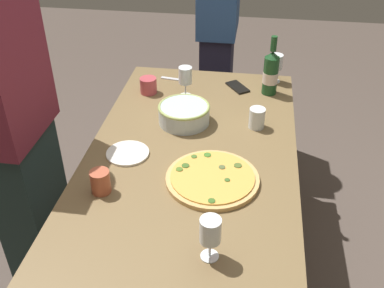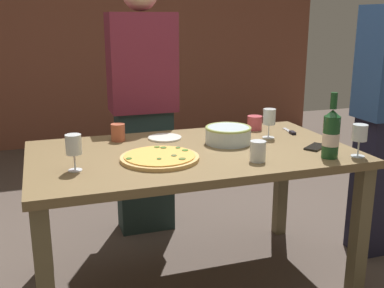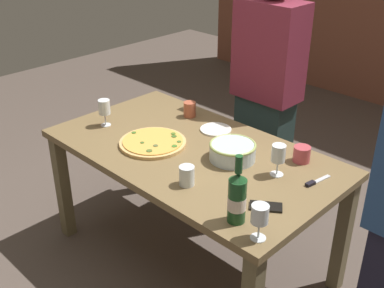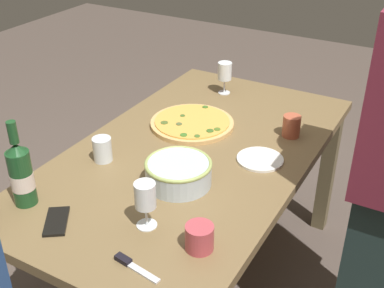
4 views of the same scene
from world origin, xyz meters
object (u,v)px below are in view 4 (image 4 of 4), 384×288
(dining_table, at_px, (192,170))
(wine_glass_far_left, at_px, (145,197))
(wine_bottle, at_px, (21,174))
(pizza_knife, at_px, (131,265))
(serving_bowl, at_px, (178,172))
(cup_ceramic, at_px, (102,149))
(pizza, at_px, (192,123))
(cell_phone, at_px, (57,221))
(cup_amber, at_px, (291,126))
(wine_glass_near_pizza, at_px, (225,73))
(side_plate, at_px, (260,159))
(cup_spare, at_px, (199,237))

(dining_table, height_order, wine_glass_far_left, wine_glass_far_left)
(dining_table, bearing_deg, wine_bottle, -29.20)
(pizza_knife, bearing_deg, serving_bowl, -167.17)
(wine_glass_far_left, relative_size, cup_ceramic, 1.68)
(pizza, relative_size, cup_ceramic, 3.82)
(serving_bowl, distance_m, wine_bottle, 0.54)
(serving_bowl, relative_size, cell_phone, 1.70)
(dining_table, xyz_separation_m, cell_phone, (0.61, -0.16, 0.10))
(serving_bowl, height_order, pizza_knife, serving_bowl)
(pizza, distance_m, pizza_knife, 0.90)
(wine_bottle, distance_m, cup_amber, 1.10)
(wine_glass_near_pizza, relative_size, wine_glass_far_left, 0.99)
(dining_table, distance_m, serving_bowl, 0.28)
(pizza, height_order, side_plate, pizza)
(dining_table, bearing_deg, pizza, -150.66)
(serving_bowl, bearing_deg, cup_ceramic, -88.96)
(pizza, xyz_separation_m, cup_amber, (-0.12, 0.41, 0.03))
(wine_glass_near_pizza, distance_m, cup_spare, 1.17)
(dining_table, distance_m, side_plate, 0.29)
(dining_table, height_order, pizza, pizza)
(cup_amber, xyz_separation_m, cell_phone, (0.93, -0.46, -0.04))
(wine_glass_near_pizza, xyz_separation_m, cell_phone, (1.20, -0.02, -0.10))
(wine_glass_near_pizza, distance_m, side_plate, 0.67)
(cup_ceramic, bearing_deg, wine_bottle, -9.02)
(dining_table, height_order, cell_phone, cell_phone)
(side_plate, bearing_deg, cup_amber, 171.98)
(side_plate, bearing_deg, wine_glass_near_pizza, -141.42)
(serving_bowl, distance_m, wine_glass_near_pizza, 0.84)
(dining_table, height_order, serving_bowl, serving_bowl)
(dining_table, xyz_separation_m, wine_glass_near_pizza, (-0.58, -0.14, 0.20))
(wine_glass_near_pizza, bearing_deg, dining_table, 13.78)
(dining_table, relative_size, side_plate, 8.70)
(pizza, relative_size, serving_bowl, 1.51)
(cup_ceramic, distance_m, cell_phone, 0.40)
(wine_bottle, bearing_deg, serving_bowl, 132.02)
(serving_bowl, relative_size, cup_spare, 2.78)
(serving_bowl, bearing_deg, wine_glass_far_left, 7.57)
(cup_spare, bearing_deg, cup_amber, -179.95)
(serving_bowl, relative_size, side_plate, 1.33)
(wine_glass_far_left, distance_m, side_plate, 0.59)
(serving_bowl, bearing_deg, pizza, -156.75)
(wine_bottle, relative_size, wine_glass_far_left, 1.92)
(pizza, height_order, cup_ceramic, cup_ceramic)
(pizza_knife, bearing_deg, wine_glass_near_pizza, -165.87)
(wine_bottle, bearing_deg, pizza_knife, 81.20)
(wine_glass_near_pizza, height_order, cup_amber, wine_glass_near_pizza)
(pizza, relative_size, cup_spare, 4.22)
(pizza, relative_size, cup_amber, 3.96)
(wine_glass_near_pizza, xyz_separation_m, wine_glass_far_left, (1.07, 0.25, 0.00))
(cup_amber, height_order, side_plate, cup_amber)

